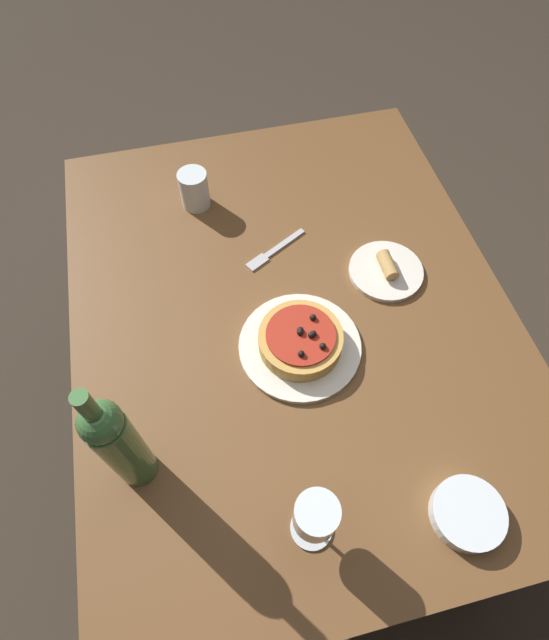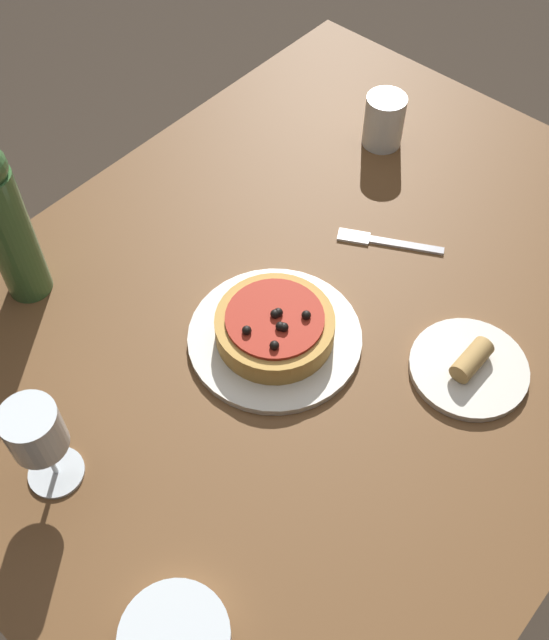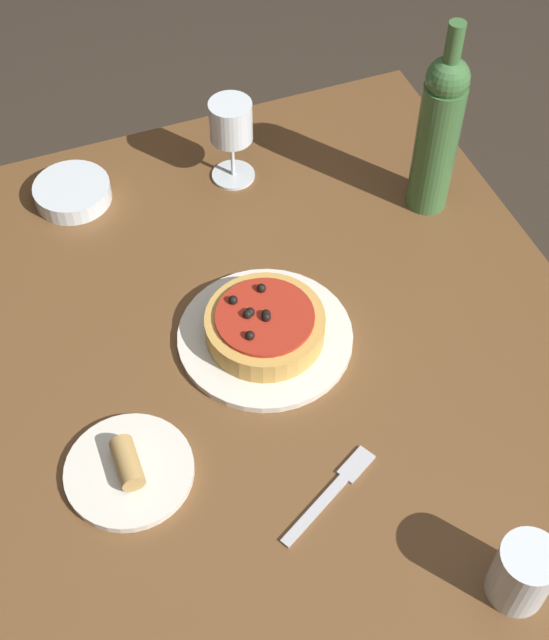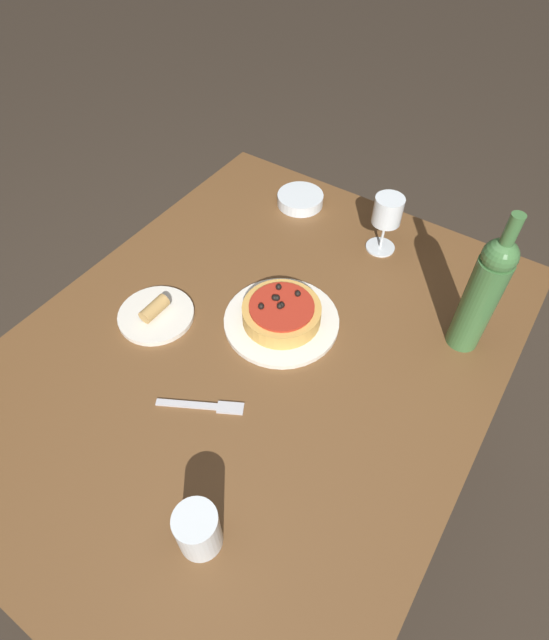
{
  "view_description": "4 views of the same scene",
  "coord_description": "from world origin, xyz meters",
  "px_view_note": "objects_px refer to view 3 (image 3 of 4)",
  "views": [
    {
      "loc": [
        0.58,
        -0.18,
        1.67
      ],
      "look_at": [
        0.07,
        -0.06,
        0.81
      ],
      "focal_mm": 28.0,
      "sensor_mm": 36.0,
      "label": 1
    },
    {
      "loc": [
        0.58,
        0.42,
        1.65
      ],
      "look_at": [
        0.1,
        -0.0,
        0.78
      ],
      "focal_mm": 42.0,
      "sensor_mm": 36.0,
      "label": 2
    },
    {
      "loc": [
        -0.66,
        0.27,
        1.79
      ],
      "look_at": [
        0.07,
        -0.01,
        0.8
      ],
      "focal_mm": 50.0,
      "sensor_mm": 36.0,
      "label": 3
    },
    {
      "loc": [
        -0.52,
        -0.4,
        1.6
      ],
      "look_at": [
        0.07,
        -0.01,
        0.76
      ],
      "focal_mm": 28.0,
      "sensor_mm": 36.0,
      "label": 4
    }
  ],
  "objects_px": {
    "water_cup": "(523,573)",
    "fork": "(334,490)",
    "dinner_plate": "(265,337)",
    "dining_table": "(283,422)",
    "wine_glass": "(231,125)",
    "pizza": "(265,325)",
    "side_plate": "(129,470)",
    "side_bowl": "(72,192)",
    "wine_bottle": "(438,131)"
  },
  "relations": [
    {
      "from": "side_bowl",
      "to": "side_plate",
      "type": "distance_m",
      "value": 0.55
    },
    {
      "from": "side_plate",
      "to": "dining_table",
      "type": "bearing_deg",
      "value": -78.3
    },
    {
      "from": "wine_glass",
      "to": "fork",
      "type": "distance_m",
      "value": 0.64
    },
    {
      "from": "fork",
      "to": "side_plate",
      "type": "distance_m",
      "value": 0.27
    },
    {
      "from": "dinner_plate",
      "to": "wine_glass",
      "type": "height_order",
      "value": "wine_glass"
    },
    {
      "from": "water_cup",
      "to": "side_bowl",
      "type": "xyz_separation_m",
      "value": [
        0.87,
        0.35,
        -0.03
      ]
    },
    {
      "from": "dinner_plate",
      "to": "water_cup",
      "type": "height_order",
      "value": "water_cup"
    },
    {
      "from": "pizza",
      "to": "dinner_plate",
      "type": "bearing_deg",
      "value": -123.51
    },
    {
      "from": "dinner_plate",
      "to": "wine_glass",
      "type": "xyz_separation_m",
      "value": [
        0.36,
        -0.07,
        0.11
      ]
    },
    {
      "from": "dinner_plate",
      "to": "pizza",
      "type": "distance_m",
      "value": 0.03
    },
    {
      "from": "dinner_plate",
      "to": "pizza",
      "type": "xyz_separation_m",
      "value": [
        0.0,
        0.0,
        0.03
      ]
    },
    {
      "from": "dining_table",
      "to": "side_plate",
      "type": "distance_m",
      "value": 0.26
    },
    {
      "from": "dinner_plate",
      "to": "fork",
      "type": "relative_size",
      "value": 1.59
    },
    {
      "from": "wine_glass",
      "to": "side_bowl",
      "type": "xyz_separation_m",
      "value": [
        0.04,
        0.27,
        -0.1
      ]
    },
    {
      "from": "wine_glass",
      "to": "water_cup",
      "type": "distance_m",
      "value": 0.83
    },
    {
      "from": "water_cup",
      "to": "fork",
      "type": "relative_size",
      "value": 0.6
    },
    {
      "from": "pizza",
      "to": "wine_glass",
      "type": "relative_size",
      "value": 1.14
    },
    {
      "from": "dinner_plate",
      "to": "wine_bottle",
      "type": "xyz_separation_m",
      "value": [
        0.18,
        -0.36,
        0.15
      ]
    },
    {
      "from": "dining_table",
      "to": "fork",
      "type": "bearing_deg",
      "value": -178.75
    },
    {
      "from": "dining_table",
      "to": "wine_bottle",
      "type": "bearing_deg",
      "value": -53.14
    },
    {
      "from": "wine_glass",
      "to": "wine_bottle",
      "type": "distance_m",
      "value": 0.34
    },
    {
      "from": "dining_table",
      "to": "fork",
      "type": "distance_m",
      "value": 0.19
    },
    {
      "from": "fork",
      "to": "side_plate",
      "type": "relative_size",
      "value": 0.95
    },
    {
      "from": "pizza",
      "to": "side_bowl",
      "type": "relative_size",
      "value": 1.37
    },
    {
      "from": "dining_table",
      "to": "dinner_plate",
      "type": "xyz_separation_m",
      "value": [
        0.1,
        -0.01,
        0.09
      ]
    },
    {
      "from": "wine_bottle",
      "to": "side_bowl",
      "type": "xyz_separation_m",
      "value": [
        0.22,
        0.56,
        -0.14
      ]
    },
    {
      "from": "water_cup",
      "to": "wine_glass",
      "type": "bearing_deg",
      "value": 5.2
    },
    {
      "from": "wine_glass",
      "to": "wine_bottle",
      "type": "xyz_separation_m",
      "value": [
        -0.18,
        -0.29,
        0.04
      ]
    },
    {
      "from": "wine_glass",
      "to": "side_bowl",
      "type": "height_order",
      "value": "wine_glass"
    },
    {
      "from": "dinner_plate",
      "to": "water_cup",
      "type": "xyz_separation_m",
      "value": [
        -0.47,
        -0.15,
        0.04
      ]
    },
    {
      "from": "water_cup",
      "to": "side_bowl",
      "type": "bearing_deg",
      "value": 21.84
    },
    {
      "from": "dining_table",
      "to": "side_plate",
      "type": "height_order",
      "value": "side_plate"
    },
    {
      "from": "side_bowl",
      "to": "fork",
      "type": "height_order",
      "value": "side_bowl"
    },
    {
      "from": "wine_bottle",
      "to": "dinner_plate",
      "type": "bearing_deg",
      "value": 116.48
    },
    {
      "from": "pizza",
      "to": "side_plate",
      "type": "height_order",
      "value": "pizza"
    },
    {
      "from": "side_bowl",
      "to": "dinner_plate",
      "type": "bearing_deg",
      "value": -153.51
    },
    {
      "from": "side_bowl",
      "to": "fork",
      "type": "relative_size",
      "value": 0.79
    },
    {
      "from": "water_cup",
      "to": "dinner_plate",
      "type": "bearing_deg",
      "value": 17.65
    },
    {
      "from": "dining_table",
      "to": "wine_glass",
      "type": "distance_m",
      "value": 0.5
    },
    {
      "from": "dining_table",
      "to": "side_bowl",
      "type": "relative_size",
      "value": 9.62
    },
    {
      "from": "wine_bottle",
      "to": "fork",
      "type": "height_order",
      "value": "wine_bottle"
    },
    {
      "from": "pizza",
      "to": "side_plate",
      "type": "bearing_deg",
      "value": 120.48
    },
    {
      "from": "dining_table",
      "to": "fork",
      "type": "xyz_separation_m",
      "value": [
        -0.17,
        -0.0,
        0.09
      ]
    },
    {
      "from": "side_plate",
      "to": "dinner_plate",
      "type": "bearing_deg",
      "value": -59.56
    },
    {
      "from": "dining_table",
      "to": "side_bowl",
      "type": "bearing_deg",
      "value": 21.09
    },
    {
      "from": "pizza",
      "to": "water_cup",
      "type": "bearing_deg",
      "value": -162.34
    },
    {
      "from": "dining_table",
      "to": "side_plate",
      "type": "xyz_separation_m",
      "value": [
        -0.05,
        0.24,
        0.09
      ]
    },
    {
      "from": "fork",
      "to": "side_plate",
      "type": "bearing_deg",
      "value": 124.95
    },
    {
      "from": "pizza",
      "to": "fork",
      "type": "bearing_deg",
      "value": 179.16
    },
    {
      "from": "side_plate",
      "to": "side_bowl",
      "type": "bearing_deg",
      "value": -5.19
    }
  ]
}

